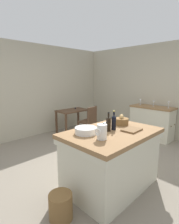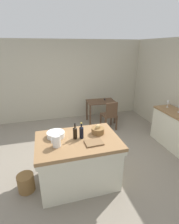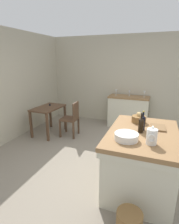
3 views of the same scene
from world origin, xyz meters
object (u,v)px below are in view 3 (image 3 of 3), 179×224
Objects in this scene: cutting_board at (158,127)px; wash_bowl at (126,137)px; island_table at (141,157)px; side_cabinet at (128,111)px; wine_glass_far_left at (144,93)px; wine_bottle_amber at (141,125)px; wooden_chair at (71,118)px; wine_bottle_dark at (143,122)px; writing_desk at (48,111)px; bread_basket at (139,119)px; pitcher at (152,136)px; wine_glass_left at (129,92)px; wine_glass_middle at (116,91)px.

wash_bowl is at bearing 146.69° from cutting_board.
island_table is 0.52m from cutting_board.
island_table and side_cabinet have the same top height.
wine_bottle_amber is at bearing -176.77° from wine_glass_far_left.
wine_bottle_dark is (-1.26, -1.81, 0.53)m from wooden_chair.
bread_basket reaches higher than writing_desk.
wine_bottle_dark is (-0.16, 0.22, 0.11)m from cutting_board.
wash_bowl is (0.01, 0.31, -0.06)m from pitcher.
wooden_chair is 3.85× the size of bread_basket.
wine_glass_far_left is at bearing 3.23° from wine_bottle_amber.
wine_glass_left is at bearing 12.86° from island_table.
pitcher reaches higher than writing_desk.
wine_glass_middle is at bearing 20.81° from wine_bottle_dark.
island_table is 0.63m from bread_basket.
wine_bottle_dark is (-2.49, -0.57, 0.57)m from side_cabinet.
wash_bowl reaches higher than writing_desk.
wooden_chair is at bearing 44.20° from wash_bowl.
cutting_board is 1.02× the size of wine_bottle_amber.
pitcher is at bearing -122.36° from writing_desk.
wine_bottle_amber reaches higher than cutting_board.
bread_basket is 0.44m from wine_bottle_amber.
wine_glass_middle reaches higher than wine_glass_left.
side_cabinet is at bearing 13.03° from island_table.
wine_glass_far_left reaches higher than cutting_board.
island_table is at bearing -166.97° from side_cabinet.
writing_desk is 2.97× the size of wash_bowl.
wooden_chair is 2.14m from wine_glass_far_left.
wooden_chair is 2.32m from wine_bottle_amber.
wooden_chair is at bearing 145.96° from wine_glass_middle.
wine_bottle_amber reaches higher than wine_glass_left.
wine_bottle_dark is (-0.32, -0.08, 0.05)m from bread_basket.
island_table is 4.91× the size of cutting_board.
bread_basket is at bearing 61.33° from cutting_board.
wine_bottle_amber reaches higher than island_table.
pitcher is 1.03× the size of bread_basket.
wine_glass_left reaches higher than cutting_board.
side_cabinet is at bearing 12.89° from wine_bottle_dark.
bread_basket is 0.80× the size of wine_bottle_dark.
writing_desk is at bearing 131.86° from wine_glass_middle.
island_table is 8.13× the size of wine_glass_far_left.
wine_glass_left is (0.01, 0.41, -0.01)m from wine_glass_far_left.
wooden_chair is 3.16× the size of wine_bottle_amber.
wine_glass_left is (2.62, 0.60, 0.52)m from island_table.
pitcher is at bearing -154.14° from wine_bottle_amber.
wine_bottle_amber is at bearing 172.28° from wine_bottle_dark.
wine_glass_middle reaches higher than wooden_chair.
wine_glass_middle is (1.32, -1.48, 0.41)m from writing_desk.
wine_glass_far_left is (2.96, -0.00, 0.07)m from wash_bowl.
wine_glass_far_left is at bearing -59.59° from writing_desk.
bread_basket is (-0.87, -2.35, 0.35)m from writing_desk.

